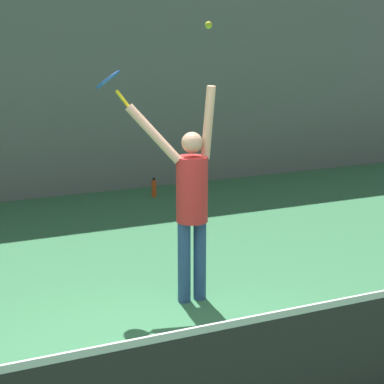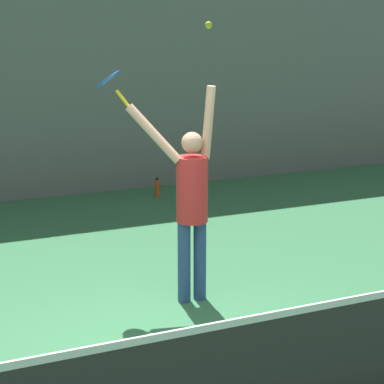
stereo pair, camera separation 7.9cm
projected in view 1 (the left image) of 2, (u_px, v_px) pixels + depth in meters
The scene contains 7 objects.
ground_plane at pixel (168, 369), 5.74m from camera, with size 18.00×18.00×0.00m, color #387A4C.
back_wall at pixel (12, 41), 10.59m from camera, with size 18.00×0.10×5.00m.
court_net at pixel (239, 383), 4.54m from camera, with size 6.93×0.07×1.06m.
tennis_player at pixel (191, 198), 6.91m from camera, with size 0.84×0.53×2.19m.
tennis_racket at pixel (109, 81), 6.71m from camera, with size 0.36×0.36×0.36m.
tennis_ball at pixel (209, 25), 6.49m from camera, with size 0.07×0.07×0.07m.
water_bottle at pixel (154, 188), 11.32m from camera, with size 0.08×0.08×0.32m.
Camera 1 is at (-1.97, -4.84, 2.81)m, focal length 65.00 mm.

